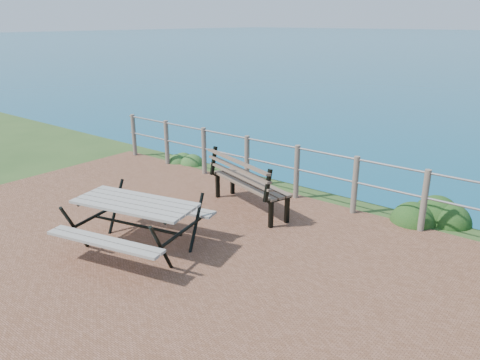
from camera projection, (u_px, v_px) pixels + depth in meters
The scene contains 6 objects.
ground at pixel (161, 269), 6.23m from camera, with size 10.00×7.00×0.12m, color brown.
safety_railing at pixel (297, 169), 8.51m from camera, with size 9.40×0.10×1.00m.
picnic_table at pixel (136, 220), 6.59m from camera, with size 1.85×1.47×0.73m.
park_bench at pixel (250, 175), 7.96m from camera, with size 1.80×0.94×0.98m.
shrub_lip_west at pixel (187, 163), 10.86m from camera, with size 0.71×0.71×0.42m, color #205724.
shrub_lip_east at pixel (431, 222), 7.69m from camera, with size 0.80×0.80×0.55m, color #133F16.
Camera 1 is at (4.26, -3.63, 3.16)m, focal length 35.00 mm.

